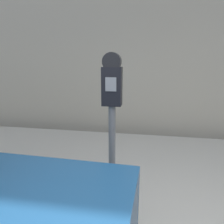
# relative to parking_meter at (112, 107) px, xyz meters

# --- Properties ---
(sidewalk) EXTENTS (24.00, 2.80, 0.10)m
(sidewalk) POSITION_rel_parking_meter_xyz_m (0.46, 0.97, -1.16)
(sidewalk) COLOR #BCB7AD
(sidewalk) RESTS_ON ground_plane
(parking_meter) EXTENTS (0.19, 0.13, 1.63)m
(parking_meter) POSITION_rel_parking_meter_xyz_m (0.00, 0.00, 0.00)
(parking_meter) COLOR slate
(parking_meter) RESTS_ON sidewalk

